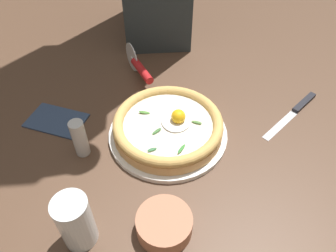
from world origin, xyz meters
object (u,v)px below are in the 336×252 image
at_px(pizza, 168,125).
at_px(folded_napkin, 57,119).
at_px(side_bowl, 163,224).
at_px(pizza_cutter, 139,66).
at_px(table_knife, 298,108).
at_px(pepper_shaker, 80,138).
at_px(drinking_glass, 77,224).

height_order(pizza, folded_napkin, pizza).
relative_size(side_bowl, pizza_cutter, 0.74).
relative_size(table_knife, folded_napkin, 1.39).
distance_m(pizza, side_bowl, 0.24).
height_order(pizza_cutter, pepper_shaker, pepper_shaker).
xyz_separation_m(pizza, table_knife, (0.15, -0.31, -0.03)).
relative_size(pizza, side_bowl, 2.45).
distance_m(side_bowl, pizza_cutter, 0.47).
bearing_deg(pizza_cutter, table_knife, -97.68).
distance_m(pizza_cutter, drinking_glass, 0.48).
xyz_separation_m(pizza, pizza_cutter, (0.21, 0.12, 0.01)).
relative_size(side_bowl, drinking_glass, 0.91).
height_order(side_bowl, pepper_shaker, pepper_shaker).
xyz_separation_m(drinking_glass, pepper_shaker, (0.19, 0.07, -0.00)).
xyz_separation_m(pizza, folded_napkin, (0.00, 0.28, -0.03)).
height_order(table_knife, folded_napkin, table_knife).
bearing_deg(pizza_cutter, pepper_shaker, 167.87).
bearing_deg(table_knife, pizza, 115.04).
bearing_deg(side_bowl, pepper_shaker, 54.31).
relative_size(pizza_cutter, drinking_glass, 1.23).
xyz_separation_m(side_bowl, pizza_cutter, (0.44, 0.15, 0.02)).
bearing_deg(pizza_cutter, pizza, -149.90).
height_order(pizza, pizza_cutter, pizza_cutter).
bearing_deg(pizza_cutter, folded_napkin, 140.64).
height_order(table_knife, pepper_shaker, pepper_shaker).
relative_size(table_knife, pepper_shaker, 2.08).
relative_size(drinking_glass, pepper_shaker, 1.23).
relative_size(pizza_cutter, pepper_shaker, 1.52).
height_order(drinking_glass, pepper_shaker, drinking_glass).
height_order(side_bowl, pizza_cutter, pizza_cutter).
distance_m(table_knife, folded_napkin, 0.61).
distance_m(pizza_cutter, folded_napkin, 0.26).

